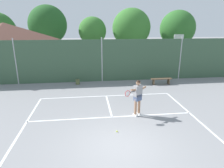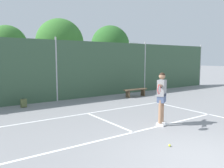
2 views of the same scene
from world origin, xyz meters
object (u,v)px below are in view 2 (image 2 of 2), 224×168
object	(u,v)px
tennis_player	(162,94)
basketball_hoop	(133,59)
courtside_bench	(136,91)
backpack_olive	(24,103)
tennis_ball	(170,145)

from	to	relation	value
tennis_player	basketball_hoop	bearing A→B (deg)	55.50
tennis_player	courtside_bench	xyz separation A→B (m)	(3.14, 5.04, -0.75)
backpack_olive	courtside_bench	xyz separation A→B (m)	(6.37, -0.76, 0.17)
tennis_player	tennis_ball	distance (m)	2.21
tennis_player	tennis_ball	world-z (taller)	tennis_player
tennis_ball	backpack_olive	xyz separation A→B (m)	(-1.99, 7.27, 0.16)
courtside_bench	basketball_hoop	bearing A→B (deg)	52.17
basketball_hoop	backpack_olive	world-z (taller)	basketball_hoop
basketball_hoop	courtside_bench	size ratio (longest dim) A/B	2.22
tennis_player	backpack_olive	bearing A→B (deg)	119.15
tennis_ball	backpack_olive	world-z (taller)	backpack_olive
tennis_ball	courtside_bench	size ratio (longest dim) A/B	0.04
courtside_bench	backpack_olive	bearing A→B (deg)	173.24
tennis_player	tennis_ball	xyz separation A→B (m)	(-1.24, -1.48, -1.08)
basketball_hoop	backpack_olive	size ratio (longest dim) A/B	7.67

